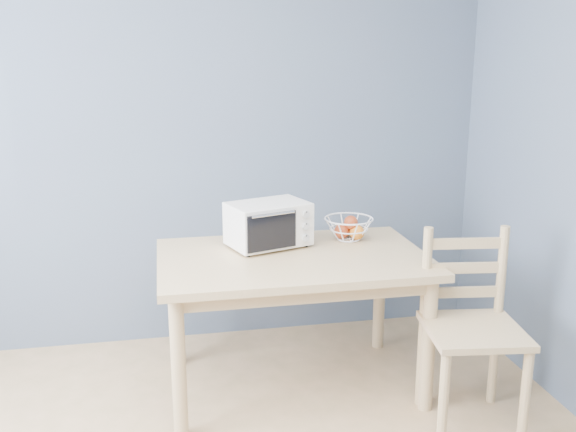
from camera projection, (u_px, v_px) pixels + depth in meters
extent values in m
cube|color=#4D586B|center=(159.00, 136.00, 3.82)|extent=(4.00, 0.01, 2.60)
cube|color=tan|center=(293.00, 259.00, 3.36)|extent=(1.40, 0.90, 0.04)
cylinder|color=tan|center=(179.00, 368.00, 2.99)|extent=(0.07, 0.07, 0.71)
cylinder|color=tan|center=(428.00, 345.00, 3.22)|extent=(0.07, 0.07, 0.71)
cylinder|color=tan|center=(174.00, 308.00, 3.69)|extent=(0.07, 0.07, 0.71)
cylinder|color=tan|center=(380.00, 293.00, 3.92)|extent=(0.07, 0.07, 0.71)
cube|color=white|center=(268.00, 224.00, 3.48)|extent=(0.49, 0.40, 0.23)
cube|color=black|center=(259.00, 225.00, 3.46)|extent=(0.33, 0.32, 0.18)
cube|color=black|center=(272.00, 232.00, 3.33)|extent=(0.27, 0.10, 0.20)
cylinder|color=silver|center=(273.00, 214.00, 3.30)|extent=(0.24, 0.09, 0.01)
cube|color=white|center=(305.00, 226.00, 3.44)|extent=(0.11, 0.04, 0.21)
cylinder|color=black|center=(248.00, 255.00, 3.34)|extent=(0.02, 0.02, 0.01)
cylinder|color=black|center=(306.00, 245.00, 3.51)|extent=(0.02, 0.02, 0.01)
cylinder|color=black|center=(231.00, 245.00, 3.52)|extent=(0.02, 0.02, 0.01)
cylinder|color=black|center=(287.00, 236.00, 3.69)|extent=(0.02, 0.02, 0.01)
cylinder|color=silver|center=(306.00, 214.00, 3.41)|extent=(0.04, 0.03, 0.04)
cylinder|color=silver|center=(306.00, 226.00, 3.43)|extent=(0.04, 0.03, 0.04)
cylinder|color=silver|center=(306.00, 238.00, 3.45)|extent=(0.04, 0.03, 0.04)
torus|color=white|center=(349.00, 219.00, 3.61)|extent=(0.30, 0.30, 0.01)
torus|color=white|center=(349.00, 229.00, 3.62)|extent=(0.23, 0.23, 0.01)
torus|color=white|center=(348.00, 239.00, 3.64)|extent=(0.14, 0.14, 0.01)
sphere|color=#B32517|center=(342.00, 231.00, 3.63)|extent=(0.09, 0.09, 0.09)
sphere|color=orange|center=(357.00, 233.00, 3.61)|extent=(0.08, 0.08, 0.08)
sphere|color=#ECA45C|center=(347.00, 230.00, 3.68)|extent=(0.08, 0.08, 0.08)
sphere|color=#B32517|center=(351.00, 222.00, 3.61)|extent=(0.08, 0.08, 0.08)
cube|color=tan|center=(474.00, 331.00, 3.06)|extent=(0.50, 0.50, 0.03)
cylinder|color=tan|center=(444.00, 401.00, 2.93)|extent=(0.05, 0.05, 0.48)
cylinder|color=tan|center=(525.00, 398.00, 2.95)|extent=(0.05, 0.05, 0.48)
cylinder|color=tan|center=(421.00, 362.00, 3.30)|extent=(0.05, 0.05, 0.48)
cylinder|color=tan|center=(494.00, 360.00, 3.32)|extent=(0.05, 0.05, 0.48)
cylinder|color=tan|center=(426.00, 274.00, 3.18)|extent=(0.05, 0.05, 0.48)
cylinder|color=tan|center=(502.00, 272.00, 3.20)|extent=(0.05, 0.05, 0.48)
cube|color=tan|center=(463.00, 292.00, 3.21)|extent=(0.38, 0.07, 0.05)
cube|color=tan|center=(464.00, 268.00, 3.18)|extent=(0.38, 0.07, 0.05)
cube|color=tan|center=(466.00, 243.00, 3.15)|extent=(0.38, 0.07, 0.05)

